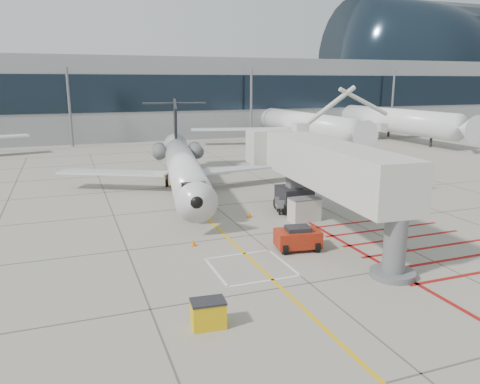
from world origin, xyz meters
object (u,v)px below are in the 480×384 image
object	(u,v)px
pushback_tug	(298,237)
spill_bin	(208,313)
jet_bridge	(334,176)
regional_jet	(184,154)

from	to	relation	value
pushback_tug	spill_bin	xyz separation A→B (m)	(-7.67, -6.88, -0.17)
spill_bin	jet_bridge	bearing A→B (deg)	42.80
regional_jet	spill_bin	xyz separation A→B (m)	(-4.42, -21.62, -3.30)
regional_jet	pushback_tug	distance (m)	15.41
jet_bridge	spill_bin	distance (m)	14.23
jet_bridge	pushback_tug	size ratio (longest dim) A/B	7.67
regional_jet	pushback_tug	world-z (taller)	regional_jet
pushback_tug	regional_jet	bearing A→B (deg)	112.04
jet_bridge	spill_bin	world-z (taller)	jet_bridge
pushback_tug	spill_bin	distance (m)	10.30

